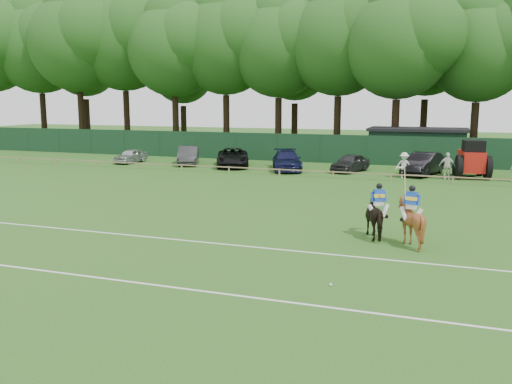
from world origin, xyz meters
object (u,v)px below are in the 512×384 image
at_px(polo_ball, 331,285).
at_px(sedan_grey, 188,155).
at_px(hatch_grey, 350,163).
at_px(spectator_mid, 447,166).
at_px(horse_dark, 378,217).
at_px(utility_shed, 417,145).
at_px(spectator_left, 404,165).
at_px(sedan_silver, 131,156).
at_px(estate_black, 423,164).
at_px(tractor, 472,160).
at_px(sedan_navy, 287,161).
at_px(horse_chestnut, 411,222).
at_px(suv_black, 233,158).

bearing_deg(polo_ball, sedan_grey, 124.22).
bearing_deg(hatch_grey, spectator_mid, 4.77).
bearing_deg(horse_dark, utility_shed, -114.98).
bearing_deg(spectator_left, utility_shed, 74.12).
xyz_separation_m(sedan_silver, spectator_mid, (26.24, -1.15, 0.32)).
height_order(sedan_silver, polo_ball, sedan_silver).
bearing_deg(estate_black, spectator_mid, -30.39).
bearing_deg(tractor, spectator_left, -168.61).
bearing_deg(sedan_navy, horse_chestnut, -81.65).
bearing_deg(spectator_mid, spectator_left, 176.50).
distance_m(estate_black, utility_shed, 8.23).
xyz_separation_m(estate_black, polo_ball, (-1.45, -26.15, -0.78)).
relative_size(horse_dark, suv_black, 0.36).
bearing_deg(spectator_left, sedan_silver, 161.87).
bearing_deg(utility_shed, estate_black, -83.56).
distance_m(sedan_grey, tractor, 22.65).
height_order(sedan_grey, spectator_left, spectator_left).
bearing_deg(spectator_mid, estate_black, 121.23).
relative_size(sedan_grey, spectator_mid, 2.49).
distance_m(horse_dark, estate_black, 19.88).
bearing_deg(horse_dark, sedan_silver, -64.18).
xyz_separation_m(sedan_navy, tractor, (13.56, 0.23, 0.51)).
bearing_deg(tractor, horse_dark, -110.92).
distance_m(spectator_left, tractor, 4.82).
xyz_separation_m(suv_black, tractor, (18.40, -0.36, 0.51)).
relative_size(utility_shed, tractor, 2.40).
xyz_separation_m(horse_chestnut, hatch_grey, (-5.85, 20.58, -0.21)).
bearing_deg(tractor, sedan_silver, 171.32).
xyz_separation_m(estate_black, spectator_left, (-1.22, -2.19, 0.09)).
relative_size(sedan_grey, utility_shed, 0.56).
xyz_separation_m(horse_chestnut, suv_black, (-15.56, 20.43, -0.14)).
xyz_separation_m(spectator_mid, utility_shed, (-2.57, 9.90, 0.60)).
distance_m(hatch_grey, utility_shed, 9.34).
bearing_deg(sedan_grey, utility_shed, 0.31).
xyz_separation_m(spectator_mid, polo_ball, (-3.10, -24.40, -0.90)).
bearing_deg(sedan_silver, tractor, 2.99).
relative_size(hatch_grey, spectator_mid, 2.16).
distance_m(spectator_mid, utility_shed, 10.25).
bearing_deg(horse_dark, spectator_mid, -122.99).
relative_size(spectator_left, spectator_mid, 0.97).
relative_size(sedan_silver, hatch_grey, 0.89).
xyz_separation_m(sedan_grey, utility_shed, (18.42, 7.99, 0.76)).
bearing_deg(estate_black, horse_chestnut, -72.45).
distance_m(sedan_silver, estate_black, 24.60).
height_order(suv_black, sedan_navy, sedan_navy).
relative_size(sedan_silver, suv_black, 0.66).
relative_size(sedan_grey, estate_black, 0.93).
relative_size(horse_dark, hatch_grey, 0.49).
height_order(horse_chestnut, sedan_grey, horse_chestnut).
distance_m(suv_black, spectator_mid, 16.83).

